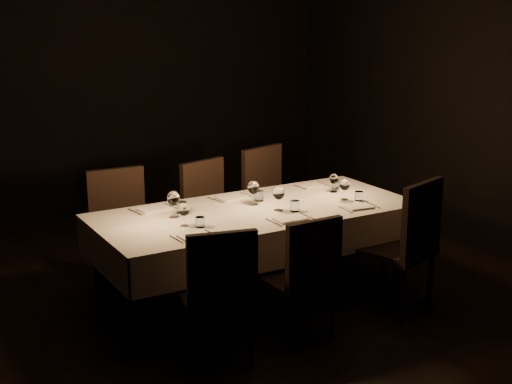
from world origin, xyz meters
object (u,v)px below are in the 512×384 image
chair_near_right (405,241)px  chair_near_center (304,273)px  chair_far_left (122,225)px  chair_far_center (212,212)px  chair_far_right (272,198)px  dining_table (256,218)px  chair_near_left (218,290)px

chair_near_right → chair_near_center: bearing=-15.2°
chair_far_left → chair_far_center: (0.83, 0.00, -0.01)m
chair_near_center → chair_far_right: bearing=-116.0°
chair_far_center → chair_far_left: bearing=164.9°
chair_near_center → chair_near_right: size_ratio=0.87×
dining_table → chair_near_right: size_ratio=2.40×
chair_near_center → chair_far_left: 1.74m
chair_near_left → chair_near_center: chair_near_left is taller
chair_near_center → chair_far_left: (-0.76, 1.57, 0.04)m
dining_table → chair_near_left: (-0.74, -0.78, -0.17)m
dining_table → chair_near_left: chair_near_left is taller
dining_table → chair_far_right: (0.67, 0.85, -0.13)m
chair_far_center → chair_near_center: bearing=-108.1°
chair_far_center → chair_far_right: size_ratio=0.96×
chair_far_center → chair_far_right: 0.66m
chair_near_center → chair_far_right: size_ratio=0.89×
dining_table → chair_far_left: chair_far_left is taller
dining_table → chair_near_left: 1.09m
chair_near_left → chair_near_center: 0.67m
dining_table → chair_far_center: bearing=89.4°
chair_far_left → chair_far_center: size_ratio=1.02×
chair_far_left → chair_near_left: bearing=-83.8°
dining_table → chair_near_left: bearing=-133.3°
dining_table → chair_far_center: (0.01, 0.79, -0.15)m
chair_near_right → chair_far_left: size_ratio=1.05×
chair_near_center → chair_far_right: chair_far_right is taller
chair_far_left → chair_far_right: chair_far_right is taller
chair_near_right → chair_far_left: bearing=-59.6°
chair_near_center → chair_far_center: 1.57m
chair_near_right → chair_near_left: bearing=-16.3°
chair_near_center → chair_far_center: chair_far_center is taller
chair_near_left → chair_far_right: size_ratio=0.92×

